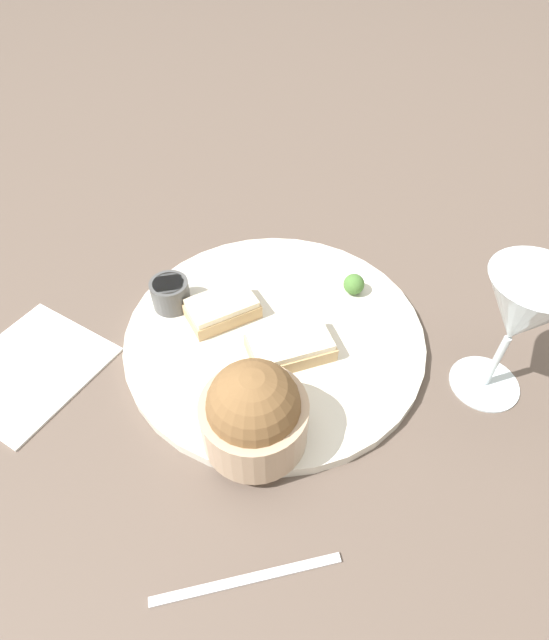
# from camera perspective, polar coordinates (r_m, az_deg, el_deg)

# --- Properties ---
(ground_plane) EXTENTS (4.00, 4.00, 0.00)m
(ground_plane) POSITION_cam_1_polar(r_m,az_deg,el_deg) (0.61, -0.00, -2.17)
(ground_plane) COLOR brown
(dinner_plate) EXTENTS (0.36, 0.36, 0.01)m
(dinner_plate) POSITION_cam_1_polar(r_m,az_deg,el_deg) (0.60, -0.00, -1.74)
(dinner_plate) COLOR silver
(dinner_plate) RESTS_ON ground_plane
(salad_bowl) EXTENTS (0.10, 0.10, 0.10)m
(salad_bowl) POSITION_cam_1_polar(r_m,az_deg,el_deg) (0.48, -2.38, -10.55)
(salad_bowl) COLOR tan
(salad_bowl) RESTS_ON dinner_plate
(sauce_ramekin) EXTENTS (0.05, 0.05, 0.04)m
(sauce_ramekin) POSITION_cam_1_polar(r_m,az_deg,el_deg) (0.63, -11.83, 3.09)
(sauce_ramekin) COLOR #4C4C4C
(sauce_ramekin) RESTS_ON dinner_plate
(cheese_toast_near) EXTENTS (0.11, 0.09, 0.03)m
(cheese_toast_near) POSITION_cam_1_polar(r_m,az_deg,el_deg) (0.57, 1.81, -2.97)
(cheese_toast_near) COLOR tan
(cheese_toast_near) RESTS_ON dinner_plate
(cheese_toast_far) EXTENTS (0.10, 0.09, 0.03)m
(cheese_toast_far) POSITION_cam_1_polar(r_m,az_deg,el_deg) (0.61, -6.01, 1.31)
(cheese_toast_far) COLOR tan
(cheese_toast_far) RESTS_ON dinner_plate
(wine_glass) EXTENTS (0.09, 0.09, 0.16)m
(wine_glass) POSITION_cam_1_polar(r_m,az_deg,el_deg) (0.53, 26.35, 0.64)
(wine_glass) COLOR silver
(wine_glass) RESTS_ON ground_plane
(garnish) EXTENTS (0.03, 0.03, 0.03)m
(garnish) POSITION_cam_1_polar(r_m,az_deg,el_deg) (0.64, 9.06, 4.06)
(garnish) COLOR #477533
(garnish) RESTS_ON dinner_plate
(napkin) EXTENTS (0.19, 0.20, 0.01)m
(napkin) POSITION_cam_1_polar(r_m,az_deg,el_deg) (0.64, -26.25, -4.95)
(napkin) COLOR white
(napkin) RESTS_ON ground_plane
(fork) EXTENTS (0.16, 0.07, 0.01)m
(fork) POSITION_cam_1_polar(r_m,az_deg,el_deg) (0.48, -3.17, -27.44)
(fork) COLOR silver
(fork) RESTS_ON ground_plane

